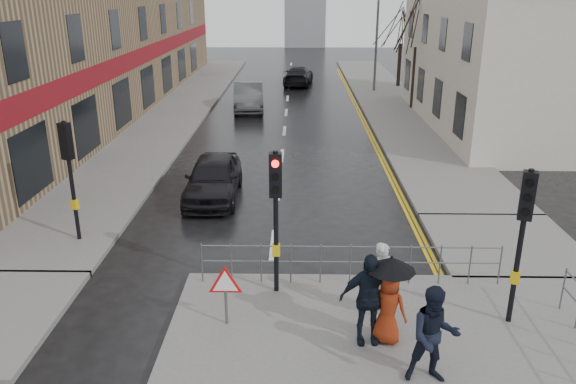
{
  "coord_description": "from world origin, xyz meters",
  "views": [
    {
      "loc": [
        0.68,
        -11.4,
        6.81
      ],
      "look_at": [
        0.43,
        2.57,
        1.74
      ],
      "focal_mm": 35.0,
      "sensor_mm": 36.0,
      "label": 1
    }
  ],
  "objects_px": {
    "pedestrian_b": "(434,336)",
    "pedestrian_a": "(382,280)",
    "car_mid": "(248,97)",
    "car_parked": "(213,178)",
    "pedestrian_with_umbrella": "(389,294)",
    "pedestrian_d": "(368,299)"
  },
  "relations": [
    {
      "from": "pedestrian_with_umbrella",
      "to": "car_parked",
      "type": "height_order",
      "value": "pedestrian_with_umbrella"
    },
    {
      "from": "pedestrian_b",
      "to": "pedestrian_a",
      "type": "bearing_deg",
      "value": 106.42
    },
    {
      "from": "pedestrian_b",
      "to": "pedestrian_with_umbrella",
      "type": "xyz_separation_m",
      "value": [
        -0.61,
        1.2,
        0.13
      ]
    },
    {
      "from": "pedestrian_with_umbrella",
      "to": "car_parked",
      "type": "xyz_separation_m",
      "value": [
        -4.69,
        8.49,
        -0.47
      ]
    },
    {
      "from": "pedestrian_with_umbrella",
      "to": "pedestrian_b",
      "type": "bearing_deg",
      "value": -63.16
    },
    {
      "from": "pedestrian_with_umbrella",
      "to": "pedestrian_d",
      "type": "height_order",
      "value": "pedestrian_d"
    },
    {
      "from": "pedestrian_b",
      "to": "car_mid",
      "type": "xyz_separation_m",
      "value": [
        -5.35,
        24.64,
        -0.28
      ]
    },
    {
      "from": "pedestrian_a",
      "to": "car_mid",
      "type": "bearing_deg",
      "value": 69.29
    },
    {
      "from": "pedestrian_a",
      "to": "pedestrian_b",
      "type": "distance_m",
      "value": 2.27
    },
    {
      "from": "pedestrian_a",
      "to": "pedestrian_d",
      "type": "distance_m",
      "value": 1.09
    },
    {
      "from": "pedestrian_b",
      "to": "pedestrian_d",
      "type": "distance_m",
      "value": 1.58
    },
    {
      "from": "pedestrian_with_umbrella",
      "to": "pedestrian_a",
      "type": "bearing_deg",
      "value": 89.12
    },
    {
      "from": "car_parked",
      "to": "car_mid",
      "type": "bearing_deg",
      "value": 89.75
    },
    {
      "from": "pedestrian_d",
      "to": "car_parked",
      "type": "relative_size",
      "value": 0.44
    },
    {
      "from": "pedestrian_with_umbrella",
      "to": "pedestrian_d",
      "type": "xyz_separation_m",
      "value": [
        -0.42,
        -0.0,
        -0.11
      ]
    },
    {
      "from": "pedestrian_d",
      "to": "pedestrian_a",
      "type": "bearing_deg",
      "value": 62.36
    },
    {
      "from": "car_parked",
      "to": "car_mid",
      "type": "relative_size",
      "value": 0.9
    },
    {
      "from": "car_mid",
      "to": "car_parked",
      "type": "bearing_deg",
      "value": -94.93
    },
    {
      "from": "pedestrian_d",
      "to": "car_mid",
      "type": "distance_m",
      "value": 23.84
    },
    {
      "from": "pedestrian_b",
      "to": "car_parked",
      "type": "distance_m",
      "value": 11.05
    },
    {
      "from": "pedestrian_with_umbrella",
      "to": "car_parked",
      "type": "distance_m",
      "value": 9.71
    },
    {
      "from": "pedestrian_a",
      "to": "pedestrian_b",
      "type": "relative_size",
      "value": 0.89
    }
  ]
}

